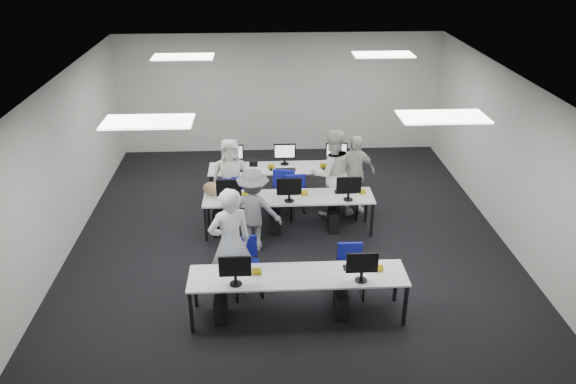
{
  "coord_description": "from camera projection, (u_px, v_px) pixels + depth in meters",
  "views": [
    {
      "loc": [
        -0.5,
        -9.24,
        5.39
      ],
      "look_at": [
        -0.03,
        -0.15,
        1.0
      ],
      "focal_mm": 35.0,
      "sensor_mm": 36.0,
      "label": 1
    }
  ],
  "objects": [
    {
      "name": "chair_6",
      "position": [
        294.0,
        198.0,
        11.54
      ],
      "size": [
        0.45,
        0.49,
        0.87
      ],
      "rotation": [
        0.0,
        0.0,
        0.06
      ],
      "color": "navy",
      "rests_on": "ground"
    },
    {
      "name": "student_3",
      "position": [
        354.0,
        174.0,
        11.25
      ],
      "size": [
        1.04,
        0.68,
        1.64
      ],
      "primitive_type": "imported",
      "rotation": [
        0.0,
        0.0,
        0.32
      ],
      "color": "silver",
      "rests_on": "ground"
    },
    {
      "name": "chair_7",
      "position": [
        340.0,
        200.0,
        11.44
      ],
      "size": [
        0.51,
        0.54,
        0.86
      ],
      "rotation": [
        0.0,
        0.0,
        -0.21
      ],
      "color": "navy",
      "rests_on": "ground"
    },
    {
      "name": "chair_4",
      "position": [
        346.0,
        204.0,
        11.3
      ],
      "size": [
        0.42,
        0.45,
        0.82
      ],
      "rotation": [
        0.0,
        0.0,
        0.04
      ],
      "color": "navy",
      "rests_on": "ground"
    },
    {
      "name": "desk_back",
      "position": [
        285.0,
        170.0,
        11.82
      ],
      "size": [
        3.2,
        0.7,
        0.73
      ],
      "color": "silver",
      "rests_on": "ground"
    },
    {
      "name": "chair_0",
      "position": [
        247.0,
        277.0,
        8.94
      ],
      "size": [
        0.54,
        0.57,
        0.92
      ],
      "rotation": [
        0.0,
        0.0,
        0.21
      ],
      "color": "navy",
      "rests_on": "ground"
    },
    {
      "name": "student_2",
      "position": [
        231.0,
        176.0,
        11.27
      ],
      "size": [
        0.78,
        0.53,
        1.57
      ],
      "primitive_type": "imported",
      "rotation": [
        0.0,
        0.0,
        0.04
      ],
      "color": "silver",
      "rests_on": "ground"
    },
    {
      "name": "equipment_front",
      "position": [
        285.0,
        297.0,
        8.34
      ],
      "size": [
        2.51,
        0.41,
        1.19
      ],
      "color": "#0D42AF",
      "rests_on": "desk_front"
    },
    {
      "name": "chair_1",
      "position": [
        350.0,
        280.0,
        8.91
      ],
      "size": [
        0.42,
        0.46,
        0.84
      ],
      "rotation": [
        0.0,
        0.0,
        -0.02
      ],
      "color": "navy",
      "rests_on": "ground"
    },
    {
      "name": "ceiling_panels",
      "position": [
        289.0,
        81.0,
        9.38
      ],
      "size": [
        5.2,
        4.6,
        0.02
      ],
      "color": "white",
      "rests_on": "room"
    },
    {
      "name": "desk_mid",
      "position": [
        289.0,
        199.0,
        10.56
      ],
      "size": [
        3.2,
        0.7,
        0.73
      ],
      "color": "silver",
      "rests_on": "ground"
    },
    {
      "name": "chair_3",
      "position": [
        283.0,
        203.0,
        11.27
      ],
      "size": [
        0.54,
        0.57,
        0.93
      ],
      "rotation": [
        0.0,
        0.0,
        -0.19
      ],
      "color": "navy",
      "rests_on": "ground"
    },
    {
      "name": "equipment_mid",
      "position": [
        279.0,
        215.0,
        10.68
      ],
      "size": [
        2.91,
        0.41,
        1.19
      ],
      "color": "white",
      "rests_on": "desk_mid"
    },
    {
      "name": "dslr_camera",
      "position": [
        254.0,
        163.0,
        9.75
      ],
      "size": [
        0.16,
        0.2,
        0.1
      ],
      "primitive_type": "cube",
      "rotation": [
        0.0,
        0.0,
        3.0
      ],
      "color": "black",
      "rests_on": "photographer"
    },
    {
      "name": "student_1",
      "position": [
        332.0,
        173.0,
        11.09
      ],
      "size": [
        1.0,
        0.85,
        1.82
      ],
      "primitive_type": "imported",
      "rotation": [
        0.0,
        0.0,
        3.34
      ],
      "color": "silver",
      "rests_on": "ground"
    },
    {
      "name": "student_0",
      "position": [
        230.0,
        243.0,
        8.62
      ],
      "size": [
        0.8,
        0.67,
        1.87
      ],
      "primitive_type": "imported",
      "rotation": [
        0.0,
        0.0,
        3.52
      ],
      "color": "silver",
      "rests_on": "ground"
    },
    {
      "name": "photographer",
      "position": [
        253.0,
        210.0,
        9.95
      ],
      "size": [
        1.07,
        0.71,
        1.55
      ],
      "primitive_type": "imported",
      "rotation": [
        0.0,
        0.0,
        3.0
      ],
      "color": "gray",
      "rests_on": "ground"
    },
    {
      "name": "handbag",
      "position": [
        211.0,
        189.0,
        10.56
      ],
      "size": [
        0.35,
        0.26,
        0.26
      ],
      "primitive_type": "ellipsoid",
      "rotation": [
        0.0,
        0.0,
        -0.18
      ],
      "color": "olive",
      "rests_on": "desk_mid"
    },
    {
      "name": "chair_5",
      "position": [
        238.0,
        199.0,
        11.49
      ],
      "size": [
        0.54,
        0.56,
        0.84
      ],
      "rotation": [
        0.0,
        0.0,
        -0.34
      ],
      "color": "navy",
      "rests_on": "ground"
    },
    {
      "name": "chair_2",
      "position": [
        232.0,
        208.0,
        11.17
      ],
      "size": [
        0.41,
        0.45,
        0.82
      ],
      "rotation": [
        0.0,
        0.0,
        0.03
      ],
      "color": "navy",
      "rests_on": "ground"
    },
    {
      "name": "desk_front",
      "position": [
        298.0,
        278.0,
        8.22
      ],
      "size": [
        3.2,
        0.7,
        0.73
      ],
      "color": "silver",
      "rests_on": "ground"
    },
    {
      "name": "equipment_back",
      "position": [
        294.0,
        183.0,
        11.99
      ],
      "size": [
        2.91,
        0.41,
        1.19
      ],
      "color": "white",
      "rests_on": "desk_back"
    },
    {
      "name": "room",
      "position": [
        289.0,
        163.0,
        10.03
      ],
      "size": [
        9.0,
        9.02,
        3.0
      ],
      "color": "black",
      "rests_on": "ground"
    }
  ]
}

